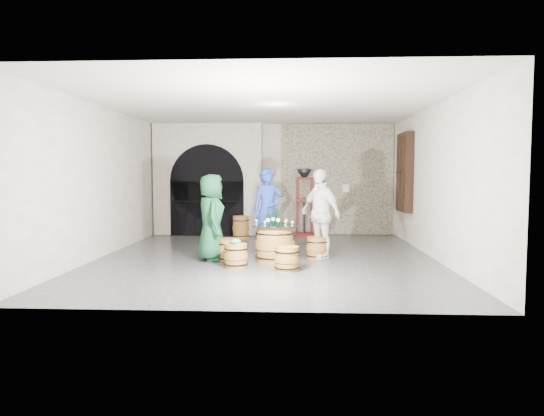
{
  "coord_description": "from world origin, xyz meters",
  "views": [
    {
      "loc": [
        0.64,
        -10.11,
        1.79
      ],
      "look_at": [
        0.12,
        0.03,
        1.05
      ],
      "focal_mm": 32.0,
      "sensor_mm": 36.0,
      "label": 1
    }
  ],
  "objects_px": {
    "barrel_stool_right": "(317,248)",
    "barrel_stool_near_left": "(236,256)",
    "wine_bottle_center": "(278,219)",
    "corking_press": "(304,197)",
    "person_green": "(212,217)",
    "side_barrel": "(241,227)",
    "barrel_stool_far": "(270,244)",
    "person_white": "(320,214)",
    "barrel_table": "(275,243)",
    "barrel_stool_left": "(228,250)",
    "wine_bottle_left": "(268,218)",
    "barrel_stool_near_right": "(287,259)",
    "wine_bottle_right": "(273,217)",
    "person_blue": "(268,210)"
  },
  "relations": [
    {
      "from": "barrel_stool_far",
      "to": "person_white",
      "type": "distance_m",
      "value": 1.39
    },
    {
      "from": "person_green",
      "to": "side_barrel",
      "type": "height_order",
      "value": "person_green"
    },
    {
      "from": "barrel_stool_right",
      "to": "wine_bottle_left",
      "type": "xyz_separation_m",
      "value": [
        -1.0,
        -0.4,
        0.65
      ]
    },
    {
      "from": "barrel_stool_near_right",
      "to": "wine_bottle_left",
      "type": "bearing_deg",
      "value": 113.3
    },
    {
      "from": "person_white",
      "to": "wine_bottle_right",
      "type": "distance_m",
      "value": 0.99
    },
    {
      "from": "barrel_stool_near_right",
      "to": "person_blue",
      "type": "xyz_separation_m",
      "value": [
        -0.47,
        2.2,
        0.72
      ]
    },
    {
      "from": "wine_bottle_left",
      "to": "barrel_stool_right",
      "type": "bearing_deg",
      "value": 21.56
    },
    {
      "from": "barrel_table",
      "to": "barrel_stool_far",
      "type": "bearing_deg",
      "value": 99.44
    },
    {
      "from": "wine_bottle_center",
      "to": "corking_press",
      "type": "relative_size",
      "value": 0.17
    },
    {
      "from": "person_white",
      "to": "wine_bottle_left",
      "type": "distance_m",
      "value": 1.14
    },
    {
      "from": "barrel_stool_near_left",
      "to": "wine_bottle_right",
      "type": "relative_size",
      "value": 1.43
    },
    {
      "from": "barrel_stool_right",
      "to": "barrel_stool_near_left",
      "type": "relative_size",
      "value": 1.0
    },
    {
      "from": "barrel_table",
      "to": "corking_press",
      "type": "xyz_separation_m",
      "value": [
        0.65,
        4.0,
        0.74
      ]
    },
    {
      "from": "wine_bottle_left",
      "to": "side_barrel",
      "type": "distance_m",
      "value": 3.5
    },
    {
      "from": "barrel_stool_near_right",
      "to": "wine_bottle_center",
      "type": "xyz_separation_m",
      "value": [
        -0.19,
        0.9,
        0.65
      ]
    },
    {
      "from": "barrel_stool_near_right",
      "to": "wine_bottle_right",
      "type": "height_order",
      "value": "wine_bottle_right"
    },
    {
      "from": "wine_bottle_left",
      "to": "corking_press",
      "type": "relative_size",
      "value": 0.17
    },
    {
      "from": "barrel_table",
      "to": "wine_bottle_center",
      "type": "relative_size",
      "value": 2.96
    },
    {
      "from": "barrel_stool_far",
      "to": "wine_bottle_left",
      "type": "xyz_separation_m",
      "value": [
        0.02,
        -0.93,
        0.65
      ]
    },
    {
      "from": "person_blue",
      "to": "barrel_stool_right",
      "type": "bearing_deg",
      "value": -54.23
    },
    {
      "from": "barrel_table",
      "to": "corking_press",
      "type": "relative_size",
      "value": 0.51
    },
    {
      "from": "wine_bottle_center",
      "to": "wine_bottle_right",
      "type": "relative_size",
      "value": 1.0
    },
    {
      "from": "barrel_table",
      "to": "barrel_stool_left",
      "type": "relative_size",
      "value": 2.07
    },
    {
      "from": "wine_bottle_center",
      "to": "barrel_stool_left",
      "type": "bearing_deg",
      "value": 176.47
    },
    {
      "from": "wine_bottle_left",
      "to": "barrel_stool_near_left",
      "type": "bearing_deg",
      "value": -132.04
    },
    {
      "from": "barrel_table",
      "to": "wine_bottle_center",
      "type": "xyz_separation_m",
      "value": [
        0.07,
        -0.01,
        0.51
      ]
    },
    {
      "from": "barrel_stool_near_right",
      "to": "barrel_table",
      "type": "bearing_deg",
      "value": 105.91
    },
    {
      "from": "barrel_table",
      "to": "person_blue",
      "type": "height_order",
      "value": "person_blue"
    },
    {
      "from": "barrel_table",
      "to": "person_white",
      "type": "distance_m",
      "value": 1.17
    },
    {
      "from": "barrel_stool_left",
      "to": "barrel_stool_near_left",
      "type": "height_order",
      "value": "same"
    },
    {
      "from": "barrel_table",
      "to": "person_white",
      "type": "bearing_deg",
      "value": 24.97
    },
    {
      "from": "barrel_stool_near_left",
      "to": "person_green",
      "type": "relative_size",
      "value": 0.26
    },
    {
      "from": "barrel_stool_far",
      "to": "barrel_stool_near_right",
      "type": "distance_m",
      "value": 1.9
    },
    {
      "from": "side_barrel",
      "to": "corking_press",
      "type": "relative_size",
      "value": 0.33
    },
    {
      "from": "person_blue",
      "to": "wine_bottle_center",
      "type": "distance_m",
      "value": 1.33
    },
    {
      "from": "barrel_stool_far",
      "to": "wine_bottle_right",
      "type": "height_order",
      "value": "wine_bottle_right"
    },
    {
      "from": "side_barrel",
      "to": "barrel_stool_near_left",
      "type": "bearing_deg",
      "value": -84.81
    },
    {
      "from": "barrel_stool_far",
      "to": "corking_press",
      "type": "distance_m",
      "value": 3.29
    },
    {
      "from": "barrel_stool_far",
      "to": "person_blue",
      "type": "height_order",
      "value": "person_blue"
    },
    {
      "from": "barrel_stool_near_left",
      "to": "side_barrel",
      "type": "bearing_deg",
      "value": 95.19
    },
    {
      "from": "person_blue",
      "to": "person_white",
      "type": "distance_m",
      "value": 1.42
    },
    {
      "from": "side_barrel",
      "to": "barrel_table",
      "type": "bearing_deg",
      "value": -72.12
    },
    {
      "from": "wine_bottle_left",
      "to": "wine_bottle_center",
      "type": "distance_m",
      "value": 0.2
    },
    {
      "from": "person_green",
      "to": "corking_press",
      "type": "xyz_separation_m",
      "value": [
        1.94,
        3.94,
        0.22
      ]
    },
    {
      "from": "barrel_stool_near_left",
      "to": "person_green",
      "type": "bearing_deg",
      "value": 129.74
    },
    {
      "from": "person_green",
      "to": "barrel_stool_right",
      "type": "bearing_deg",
      "value": -95.22
    },
    {
      "from": "barrel_stool_right",
      "to": "person_green",
      "type": "xyz_separation_m",
      "value": [
        -2.16,
        -0.34,
        0.66
      ]
    },
    {
      "from": "barrel_stool_left",
      "to": "wine_bottle_right",
      "type": "xyz_separation_m",
      "value": [
        0.91,
        0.16,
        0.65
      ]
    },
    {
      "from": "side_barrel",
      "to": "barrel_stool_near_right",
      "type": "bearing_deg",
      "value": -72.54
    },
    {
      "from": "barrel_table",
      "to": "barrel_stool_right",
      "type": "relative_size",
      "value": 2.07
    }
  ]
}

